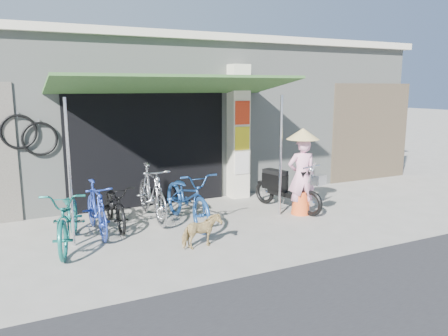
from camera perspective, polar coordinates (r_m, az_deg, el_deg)
name	(u,v)px	position (r m, az deg, el deg)	size (l,w,h in m)	color
ground	(259,233)	(7.74, 4.61, -8.41)	(80.00, 80.00, 0.00)	gray
bicycle_shop	(165,112)	(12.01, -7.76, 7.23)	(12.30, 5.30, 3.66)	gray
shop_pillar	(238,132)	(9.93, 1.82, 4.69)	(0.42, 0.44, 3.00)	silver
awning	(176,87)	(8.42, -6.29, 10.51)	(4.60, 1.88, 2.72)	#315A28
neighbour_right	(371,132)	(12.52, 18.62, 4.45)	(2.60, 0.06, 2.60)	brown
bike_teal	(69,217)	(7.35, -19.60, -6.08)	(0.64, 1.85, 0.97)	#16665D
bike_blue	(97,208)	(7.82, -16.32, -5.07)	(0.43, 1.54, 0.92)	#203897
bike_black	(115,205)	(8.16, -14.02, -4.71)	(0.54, 1.55, 0.82)	black
bike_silver	(152,192)	(8.43, -9.42, -3.16)	(0.50, 1.78, 1.07)	#A0A0A4
bike_navy	(188,197)	(8.08, -4.78, -3.81)	(0.68, 1.95, 1.03)	navy
street_dog	(202,231)	(6.95, -2.95, -8.28)	(0.29, 0.64, 0.54)	tan
moped	(286,188)	(9.12, 8.04, -2.57)	(0.69, 1.74, 1.00)	black
nun	(302,172)	(8.75, 10.11, -0.52)	(0.64, 0.64, 1.72)	#F5A5C5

